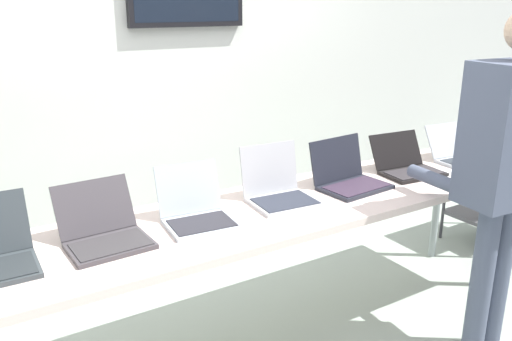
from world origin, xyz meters
TOP-DOWN VIEW (x-y plane):
  - back_wall at (0.00, 1.13)m, footprint 8.00×0.11m
  - workbench at (0.00, 0.00)m, footprint 3.70×0.70m
  - laptop_station_1 at (-0.65, 0.03)m, footprint 0.34×0.37m
  - laptop_station_2 at (-0.23, 0.03)m, footprint 0.33×0.35m
  - laptop_station_3 at (0.25, 0.05)m, footprint 0.34×0.34m
  - laptop_station_4 at (0.70, 0.03)m, footprint 0.39×0.34m
  - laptop_station_5 at (1.16, 0.04)m, footprint 0.38×0.35m
  - laptop_station_6 at (1.62, 0.03)m, footprint 0.34×0.36m
  - person at (1.10, -0.62)m, footprint 0.47×0.61m
  - paper_sheet at (1.35, -0.17)m, footprint 0.24×0.32m
  - storage_cart at (2.31, 0.22)m, footprint 0.56×0.44m

SIDE VIEW (x-z plane):
  - storage_cart at x=2.31m, z-range 0.10..0.74m
  - workbench at x=0.00m, z-range 0.35..1.15m
  - paper_sheet at x=1.35m, z-range 0.80..0.80m
  - laptop_station_5 at x=1.16m, z-range 0.74..0.95m
  - laptop_station_6 at x=1.62m, z-range 0.74..0.96m
  - laptop_station_1 at x=-0.65m, z-range 0.73..0.97m
  - laptop_station_2 at x=-0.23m, z-range 0.73..0.98m
  - laptop_station_4 at x=0.70m, z-range 0.73..0.98m
  - laptop_station_3 at x=0.25m, z-range 0.72..1.00m
  - person at x=1.10m, z-range 0.19..1.93m
  - back_wall at x=0.00m, z-range 0.01..2.74m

